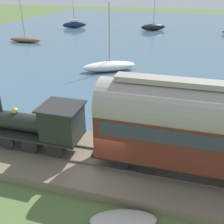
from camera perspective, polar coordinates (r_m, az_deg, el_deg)
ground_plane at (r=14.23m, az=-2.00°, el=-13.21°), size 200.00×200.00×0.00m
harbor_water at (r=54.71m, az=12.46°, el=16.29°), size 80.00×80.00×0.01m
rail_embankment at (r=14.51m, az=-1.30°, el=-11.04°), size 5.11×56.00×0.61m
steam_locomotive at (r=14.77m, az=-14.92°, el=-2.42°), size 2.03×5.97×2.97m
passenger_coach at (r=12.49m, az=18.81°, el=-3.01°), size 2.37×9.97×4.74m
sailboat_brown at (r=47.85m, az=-18.35°, el=14.78°), size 1.67×5.75×9.28m
sailboat_white at (r=29.97m, az=-0.59°, el=9.95°), size 4.59×6.16×7.28m
sailboat_navy at (r=61.17m, az=-8.19°, el=18.36°), size 3.47×4.97×9.15m
sailboat_black at (r=58.04m, az=8.96°, el=17.80°), size 4.08×5.37×6.08m
rowboat_near_shore at (r=18.51m, az=2.16°, el=-2.23°), size 2.29×2.49×0.38m
beached_dinghy at (r=11.75m, az=2.48°, el=-22.47°), size 1.88×3.00×0.44m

